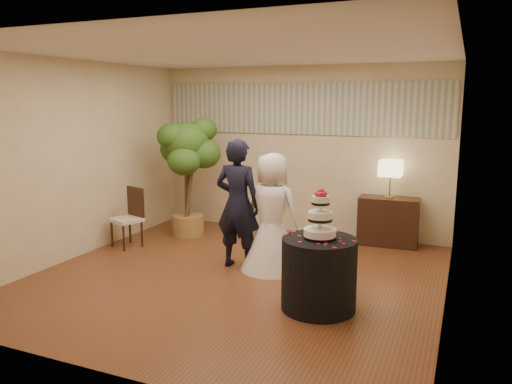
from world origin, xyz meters
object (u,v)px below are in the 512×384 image
at_px(ficus_tree, 187,176).
at_px(table_lamp, 390,179).
at_px(console, 388,221).
at_px(side_chair, 126,218).
at_px(bride, 272,212).
at_px(cake_table, 319,274).
at_px(groom, 238,204).
at_px(wedding_cake, 320,214).

bearing_deg(ficus_tree, table_lamp, 12.70).
relative_size(console, side_chair, 0.99).
xyz_separation_m(console, ficus_tree, (-3.17, -0.72, 0.62)).
relative_size(bride, cake_table, 1.95).
distance_m(groom, bride, 0.47).
distance_m(wedding_cake, side_chair, 3.60).
bearing_deg(table_lamp, cake_table, -96.46).
xyz_separation_m(groom, bride, (0.45, 0.09, -0.09)).
xyz_separation_m(groom, cake_table, (1.39, -0.92, -0.48)).
xyz_separation_m(wedding_cake, side_chair, (-3.37, 1.10, -0.60)).
xyz_separation_m(table_lamp, side_chair, (-3.69, -1.69, -0.59)).
height_order(ficus_tree, side_chair, ficus_tree).
bearing_deg(wedding_cake, console, 83.54).
height_order(bride, side_chair, bride).
bearing_deg(ficus_tree, bride, -28.98).
xyz_separation_m(cake_table, wedding_cake, (0.00, 0.00, 0.67)).
relative_size(cake_table, console, 0.89).
xyz_separation_m(groom, side_chair, (-1.98, 0.18, -0.42)).
bearing_deg(console, wedding_cake, -98.82).
bearing_deg(groom, table_lamp, -131.15).
relative_size(console, ficus_tree, 0.45).
bearing_deg(console, ficus_tree, -169.66).
distance_m(groom, table_lamp, 2.53).
xyz_separation_m(bride, table_lamp, (1.25, 1.78, 0.26)).
height_order(wedding_cake, table_lamp, table_lamp).
relative_size(groom, bride, 1.11).
bearing_deg(bride, side_chair, 4.72).
bearing_deg(cake_table, ficus_tree, 144.09).
relative_size(groom, table_lamp, 3.01).
bearing_deg(wedding_cake, groom, 146.50).
relative_size(wedding_cake, table_lamp, 0.94).
height_order(bride, console, bride).
bearing_deg(side_chair, bride, 17.29).
height_order(groom, wedding_cake, groom).
distance_m(console, table_lamp, 0.67).
distance_m(groom, side_chair, 2.03).
bearing_deg(side_chair, console, 44.07).
bearing_deg(bride, cake_table, 139.88).
distance_m(bride, wedding_cake, 1.40).
bearing_deg(groom, console, -131.15).
bearing_deg(bride, ficus_tree, -22.06).
xyz_separation_m(groom, table_lamp, (1.71, 1.87, 0.17)).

